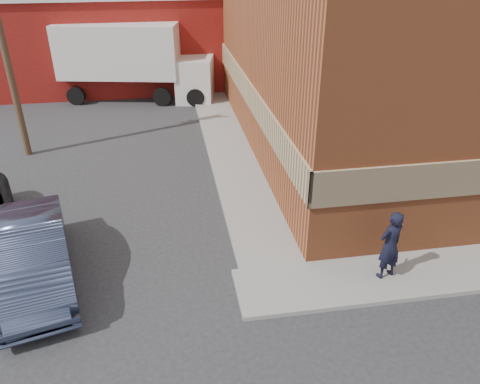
{
  "coord_description": "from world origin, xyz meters",
  "views": [
    {
      "loc": [
        -1.88,
        -9.65,
        7.68
      ],
      "look_at": [
        0.01,
        1.71,
        1.46
      ],
      "focal_mm": 35.0,
      "sensor_mm": 36.0,
      "label": 1
    }
  ],
  "objects_px": {
    "utility_pole": "(1,33)",
    "man": "(390,245)",
    "warehouse": "(88,34)",
    "brick_building": "(415,23)",
    "box_truck": "(135,57)",
    "sedan": "(32,255)"
  },
  "relations": [
    {
      "from": "brick_building",
      "to": "box_truck",
      "type": "height_order",
      "value": "brick_building"
    },
    {
      "from": "brick_building",
      "to": "man",
      "type": "xyz_separation_m",
      "value": [
        -5.17,
        -9.87,
        -3.62
      ]
    },
    {
      "from": "sedan",
      "to": "box_truck",
      "type": "relative_size",
      "value": 0.58
    },
    {
      "from": "utility_pole",
      "to": "brick_building",
      "type": "bearing_deg",
      "value": -0.02
    },
    {
      "from": "utility_pole",
      "to": "warehouse",
      "type": "bearing_deg",
      "value": 82.23
    },
    {
      "from": "brick_building",
      "to": "man",
      "type": "distance_m",
      "value": 11.72
    },
    {
      "from": "utility_pole",
      "to": "man",
      "type": "distance_m",
      "value": 15.11
    },
    {
      "from": "brick_building",
      "to": "man",
      "type": "relative_size",
      "value": 9.73
    },
    {
      "from": "brick_building",
      "to": "box_truck",
      "type": "xyz_separation_m",
      "value": [
        -11.73,
        6.85,
        -2.39
      ]
    },
    {
      "from": "man",
      "to": "sedan",
      "type": "height_order",
      "value": "man"
    },
    {
      "from": "brick_building",
      "to": "warehouse",
      "type": "relative_size",
      "value": 1.12
    },
    {
      "from": "utility_pole",
      "to": "box_truck",
      "type": "distance_m",
      "value": 8.42
    },
    {
      "from": "box_truck",
      "to": "brick_building",
      "type": "bearing_deg",
      "value": -18.66
    },
    {
      "from": "man",
      "to": "box_truck",
      "type": "bearing_deg",
      "value": -86.75
    },
    {
      "from": "brick_building",
      "to": "warehouse",
      "type": "xyz_separation_m",
      "value": [
        -14.5,
        11.0,
        -1.87
      ]
    },
    {
      "from": "brick_building",
      "to": "sedan",
      "type": "xyz_separation_m",
      "value": [
        -13.91,
        -8.5,
        -3.88
      ]
    },
    {
      "from": "brick_building",
      "to": "utility_pole",
      "type": "distance_m",
      "value": 16.0
    },
    {
      "from": "brick_building",
      "to": "box_truck",
      "type": "relative_size",
      "value": 2.18
    },
    {
      "from": "warehouse",
      "to": "man",
      "type": "distance_m",
      "value": 22.93
    },
    {
      "from": "utility_pole",
      "to": "box_truck",
      "type": "xyz_separation_m",
      "value": [
        4.26,
        6.84,
        -2.45
      ]
    },
    {
      "from": "sedan",
      "to": "warehouse",
      "type": "bearing_deg",
      "value": 77.89
    },
    {
      "from": "warehouse",
      "to": "man",
      "type": "bearing_deg",
      "value": -65.92
    }
  ]
}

